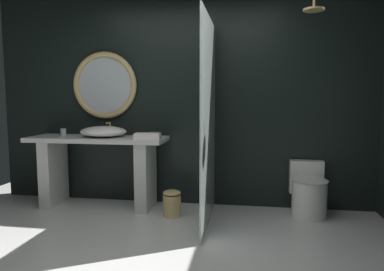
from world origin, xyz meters
TOP-DOWN VIEW (x-y plane):
  - back_wall_panel at (0.00, 1.90)m, footprint 4.80×0.10m
  - vanity_counter at (-0.99, 1.56)m, footprint 1.66×0.55m
  - vessel_sink at (-0.91, 1.56)m, footprint 0.56×0.46m
  - tumbler_cup at (-1.44, 1.58)m, footprint 0.07×0.07m
  - tissue_box at (-0.27, 1.53)m, footprint 0.13×0.10m
  - round_wall_mirror at (-0.99, 1.81)m, footprint 0.84×0.07m
  - shower_glass_panel at (0.40, 1.22)m, footprint 0.02×1.27m
  - rain_shower_head at (1.44, 1.37)m, footprint 0.21×0.21m
  - toilet at (1.49, 1.61)m, footprint 0.40×0.56m
  - waste_bin at (-0.03, 1.33)m, footprint 0.20×0.20m
  - folded_hand_towel at (-0.31, 1.38)m, footprint 0.30×0.19m

SIDE VIEW (x-z plane):
  - waste_bin at x=-0.03m, z-range 0.00..0.30m
  - toilet at x=1.49m, z-range -0.03..0.57m
  - vanity_counter at x=-0.99m, z-range 0.10..0.96m
  - tissue_box at x=-0.27m, z-range 0.86..0.93m
  - folded_hand_towel at x=-0.31m, z-range 0.86..0.93m
  - tumbler_cup at x=-1.44m, z-range 0.86..0.95m
  - vessel_sink at x=-0.91m, z-range 0.84..1.01m
  - shower_glass_panel at x=0.40m, z-range 0.00..2.14m
  - back_wall_panel at x=0.00m, z-range 0.00..2.60m
  - round_wall_mirror at x=-0.99m, z-range 1.07..1.90m
  - rain_shower_head at x=1.44m, z-range 2.08..2.38m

